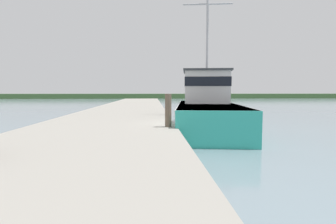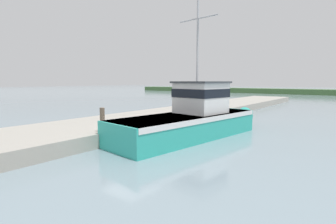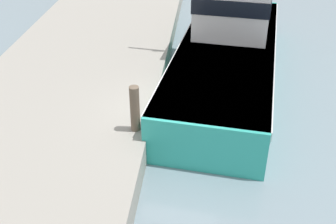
{
  "view_description": "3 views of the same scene",
  "coord_description": "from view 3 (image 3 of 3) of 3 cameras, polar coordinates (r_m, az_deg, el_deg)",
  "views": [
    {
      "loc": [
        -1.88,
        -11.57,
        2.25
      ],
      "look_at": [
        -1.2,
        -0.1,
        1.33
      ],
      "focal_mm": 28.0,
      "sensor_mm": 36.0,
      "label": 1
    },
    {
      "loc": [
        10.35,
        -10.09,
        3.59
      ],
      "look_at": [
        0.24,
        3.1,
        1.63
      ],
      "focal_mm": 28.0,
      "sensor_mm": 36.0,
      "label": 2
    },
    {
      "loc": [
        0.59,
        -10.53,
        7.48
      ],
      "look_at": [
        -0.39,
        -0.34,
        1.04
      ],
      "focal_mm": 45.0,
      "sensor_mm": 36.0,
      "label": 3
    }
  ],
  "objects": [
    {
      "name": "mooring_post",
      "position": [
        11.47,
        -4.51,
        0.43
      ],
      "size": [
        0.26,
        0.26,
        1.35
      ],
      "primitive_type": "cylinder",
      "color": "brown",
      "rests_on": "dock_pier"
    },
    {
      "name": "ground_plane",
      "position": [
        12.93,
        1.86,
        -3.2
      ],
      "size": [
        320.0,
        320.0,
        0.0
      ],
      "primitive_type": "plane",
      "color": "gray"
    },
    {
      "name": "dock_pier",
      "position": [
        13.5,
        -15.33,
        -0.78
      ],
      "size": [
        6.26,
        80.0,
        0.79
      ],
      "primitive_type": "cube",
      "color": "#A39E93",
      "rests_on": "ground_plane"
    },
    {
      "name": "fishing_boat_main",
      "position": [
        16.04,
        8.21,
        8.94
      ],
      "size": [
        4.76,
        12.87,
        8.82
      ],
      "rotation": [
        0.0,
        0.0,
        -0.13
      ],
      "color": "teal",
      "rests_on": "ground_plane"
    }
  ]
}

